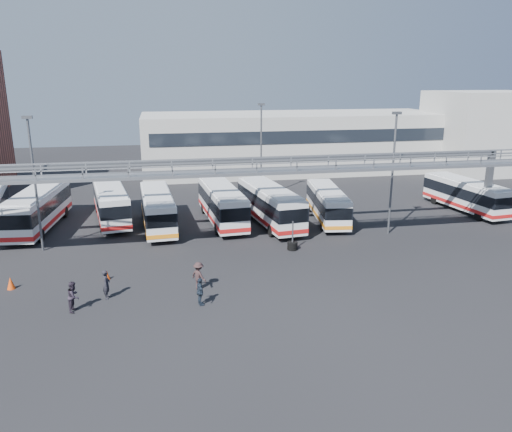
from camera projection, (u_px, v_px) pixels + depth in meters
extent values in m
plane|color=black|center=(268.00, 274.00, 33.74)|extent=(140.00, 140.00, 0.00)
cube|color=gray|center=(254.00, 172.00, 36.83)|extent=(50.00, 1.80, 0.22)
cube|color=gray|center=(257.00, 161.00, 35.77)|extent=(50.00, 0.10, 0.10)
cube|color=gray|center=(252.00, 158.00, 37.37)|extent=(50.00, 0.10, 0.10)
cube|color=#4C4F54|center=(245.00, 161.00, 40.55)|extent=(45.00, 0.50, 0.35)
cube|color=#9E9E99|center=(294.00, 142.00, 70.80)|extent=(42.00, 14.00, 8.00)
cube|color=#B2B2AD|center=(485.00, 132.00, 69.52)|extent=(14.00, 12.00, 11.00)
cylinder|color=#4C4F54|center=(36.00, 187.00, 37.01)|extent=(0.18, 0.18, 10.00)
cube|color=#4C4F54|center=(27.00, 117.00, 35.64)|extent=(0.70, 0.35, 0.22)
cylinder|color=#4C4F54|center=(392.00, 176.00, 41.23)|extent=(0.18, 0.18, 10.00)
cube|color=#4C4F54|center=(397.00, 113.00, 39.85)|extent=(0.70, 0.35, 0.22)
cylinder|color=#4C4F54|center=(261.00, 152.00, 53.93)|extent=(0.18, 0.18, 10.00)
cube|color=#4C4F54|center=(261.00, 104.00, 52.56)|extent=(0.70, 0.35, 0.22)
cylinder|color=black|center=(7.00, 212.00, 47.22)|extent=(0.46, 1.03, 0.99)
cube|color=silver|center=(38.00, 208.00, 43.29)|extent=(3.67, 11.62, 2.86)
cube|color=black|center=(38.00, 204.00, 43.20)|extent=(3.73, 11.69, 1.14)
cube|color=#B51616|center=(40.00, 219.00, 43.56)|extent=(3.72, 11.68, 0.36)
cube|color=silver|center=(36.00, 191.00, 42.88)|extent=(3.30, 10.46, 0.17)
cylinder|color=black|center=(10.00, 236.00, 40.04)|extent=(0.41, 1.06, 1.04)
cylinder|color=black|center=(41.00, 236.00, 40.26)|extent=(0.41, 1.06, 1.04)
cylinder|color=black|center=(39.00, 213.00, 47.05)|extent=(0.41, 1.06, 1.04)
cylinder|color=black|center=(65.00, 212.00, 47.27)|extent=(0.41, 1.06, 1.04)
cube|color=silver|center=(111.00, 202.00, 45.78)|extent=(4.18, 11.14, 2.72)
cube|color=black|center=(110.00, 199.00, 45.69)|extent=(4.25, 11.21, 1.09)
cube|color=#B51616|center=(112.00, 212.00, 46.04)|extent=(4.24, 11.20, 0.35)
cube|color=silver|center=(109.00, 187.00, 45.39)|extent=(3.76, 10.03, 0.16)
cylinder|color=black|center=(102.00, 227.00, 42.61)|extent=(0.45, 1.02, 0.99)
cylinder|color=black|center=(128.00, 225.00, 43.36)|extent=(0.45, 1.02, 0.99)
cylinder|color=black|center=(97.00, 208.00, 48.91)|extent=(0.45, 1.02, 0.99)
cylinder|color=black|center=(120.00, 206.00, 49.65)|extent=(0.45, 1.02, 0.99)
cube|color=silver|center=(157.00, 208.00, 43.71)|extent=(3.08, 10.78, 2.66)
cube|color=black|center=(157.00, 205.00, 43.63)|extent=(3.14, 10.84, 1.06)
cube|color=orange|center=(158.00, 219.00, 43.97)|extent=(3.13, 10.83, 0.34)
cube|color=silver|center=(157.00, 193.00, 43.33)|extent=(2.77, 9.70, 0.15)
cylinder|color=black|center=(148.00, 235.00, 40.62)|extent=(0.35, 0.98, 0.97)
cylinder|color=black|center=(174.00, 233.00, 41.15)|extent=(0.35, 0.98, 0.97)
cylinder|color=black|center=(144.00, 213.00, 46.97)|extent=(0.35, 0.98, 0.97)
cylinder|color=black|center=(167.00, 212.00, 47.50)|extent=(0.35, 0.98, 0.97)
cube|color=silver|center=(222.00, 203.00, 45.31)|extent=(3.31, 11.24, 2.77)
cube|color=black|center=(222.00, 199.00, 45.22)|extent=(3.37, 11.30, 1.11)
cube|color=#B51616|center=(222.00, 213.00, 45.57)|extent=(3.36, 11.29, 0.35)
cube|color=silver|center=(222.00, 187.00, 44.91)|extent=(2.98, 10.11, 0.16)
cylinder|color=black|center=(217.00, 229.00, 42.08)|extent=(0.37, 1.03, 1.01)
cylinder|color=black|center=(243.00, 227.00, 42.65)|extent=(0.37, 1.03, 1.01)
cylinder|color=black|center=(203.00, 208.00, 48.68)|extent=(0.37, 1.03, 1.01)
cylinder|color=black|center=(226.00, 207.00, 49.25)|extent=(0.37, 1.03, 1.01)
cube|color=silver|center=(270.00, 204.00, 44.82)|extent=(3.98, 11.50, 2.82)
cube|color=black|center=(270.00, 200.00, 44.73)|extent=(4.05, 11.57, 1.13)
cube|color=#B51616|center=(270.00, 215.00, 45.09)|extent=(4.04, 11.56, 0.36)
cube|color=silver|center=(270.00, 188.00, 44.42)|extent=(3.58, 10.35, 0.16)
cylinder|color=black|center=(271.00, 231.00, 41.54)|extent=(0.44, 1.06, 1.02)
cylinder|color=black|center=(297.00, 228.00, 42.24)|extent=(0.44, 1.06, 1.02)
cylinder|color=black|center=(246.00, 210.00, 48.13)|extent=(0.44, 1.06, 1.02)
cylinder|color=black|center=(268.00, 208.00, 48.83)|extent=(0.44, 1.06, 1.02)
cube|color=silver|center=(327.00, 203.00, 45.99)|extent=(3.60, 10.18, 2.49)
cube|color=black|center=(327.00, 200.00, 45.91)|extent=(3.67, 10.25, 1.00)
cube|color=orange|center=(327.00, 212.00, 46.22)|extent=(3.66, 10.24, 0.32)
cube|color=silver|center=(328.00, 189.00, 45.63)|extent=(3.24, 9.17, 0.14)
cylinder|color=black|center=(322.00, 226.00, 43.19)|extent=(0.39, 0.93, 0.91)
cylinder|color=black|center=(345.00, 225.00, 43.30)|extent=(0.39, 0.93, 0.91)
cylinder|color=black|center=(311.00, 207.00, 49.32)|extent=(0.39, 0.93, 0.91)
cylinder|color=black|center=(331.00, 207.00, 49.43)|extent=(0.39, 0.93, 0.91)
cube|color=silver|center=(466.00, 194.00, 49.19)|extent=(3.40, 10.48, 2.57)
cube|color=black|center=(466.00, 191.00, 49.11)|extent=(3.47, 10.55, 1.03)
cube|color=#B51616|center=(465.00, 203.00, 49.44)|extent=(3.46, 10.54, 0.33)
cube|color=silver|center=(467.00, 181.00, 48.83)|extent=(3.06, 9.43, 0.15)
cylinder|color=black|center=(479.00, 216.00, 46.20)|extent=(0.38, 0.96, 0.94)
cylinder|color=black|center=(497.00, 214.00, 46.79)|extent=(0.38, 0.96, 0.94)
cylinder|color=black|center=(434.00, 200.00, 52.26)|extent=(0.38, 0.96, 0.94)
cylinder|color=black|center=(451.00, 198.00, 52.86)|extent=(0.38, 0.96, 0.94)
imported|color=black|center=(106.00, 284.00, 29.86)|extent=(0.49, 0.69, 1.81)
imported|color=#261F2B|center=(74.00, 296.00, 28.25)|extent=(0.84, 0.99, 1.78)
imported|color=#302020|center=(199.00, 276.00, 31.15)|extent=(1.25, 1.31, 1.78)
imported|color=#1C2633|center=(200.00, 292.00, 28.96)|extent=(0.59, 1.05, 1.68)
cone|color=#D33F0B|center=(107.00, 275.00, 32.81)|extent=(0.46, 0.46, 0.63)
cone|color=#D33F0B|center=(11.00, 283.00, 31.30)|extent=(0.53, 0.53, 0.79)
cylinder|color=black|center=(292.00, 248.00, 38.49)|extent=(0.80, 0.80, 0.19)
cylinder|color=black|center=(292.00, 246.00, 38.44)|extent=(0.80, 0.80, 0.19)
cylinder|color=black|center=(292.00, 243.00, 38.38)|extent=(0.80, 0.80, 0.19)
cylinder|color=#4C4F54|center=(293.00, 236.00, 38.22)|extent=(0.11, 0.11, 2.27)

